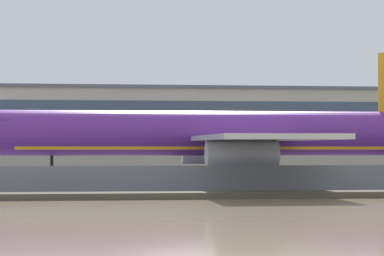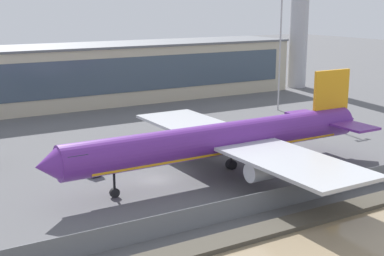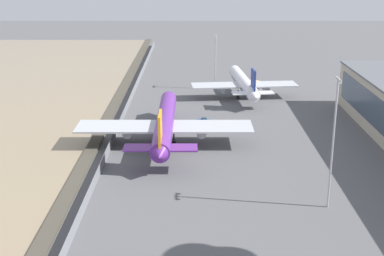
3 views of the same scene
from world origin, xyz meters
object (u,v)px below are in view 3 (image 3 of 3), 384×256
object	(u,v)px
apron_light_mast_apron_west	(215,59)
passenger_jet_white	(244,83)
baggage_tug	(203,121)
apron_light_mast_apron_east	(333,138)
ops_van	(255,84)
cargo_jet_purple	(165,123)

from	to	relation	value
apron_light_mast_apron_west	passenger_jet_white	bearing A→B (deg)	38.84
apron_light_mast_apron_west	baggage_tug	bearing A→B (deg)	-7.00
apron_light_mast_apron_east	baggage_tug	bearing A→B (deg)	-156.55
apron_light_mast_apron_east	ops_van	bearing A→B (deg)	-178.25
cargo_jet_purple	ops_van	xyz separation A→B (m)	(-58.89, 29.04, -3.81)
passenger_jet_white	baggage_tug	world-z (taller)	passenger_jet_white
cargo_jet_purple	ops_van	distance (m)	65.77
baggage_tug	cargo_jet_purple	bearing A→B (deg)	-31.52
apron_light_mast_apron_west	apron_light_mast_apron_east	xyz separation A→B (m)	(91.65, 17.26, 2.85)
passenger_jet_white	apron_light_mast_apron_east	bearing A→B (deg)	5.94
passenger_jet_white	apron_light_mast_apron_east	xyz separation A→B (m)	(80.62, 8.38, 8.85)
cargo_jet_purple	ops_van	world-z (taller)	cargo_jet_purple
apron_light_mast_apron_west	cargo_jet_purple	bearing A→B (deg)	-14.61
passenger_jet_white	apron_light_mast_apron_east	distance (m)	81.54
passenger_jet_white	ops_van	distance (m)	15.15
ops_van	passenger_jet_white	bearing A→B (deg)	-21.92
cargo_jet_purple	ops_van	bearing A→B (deg)	153.75
baggage_tug	apron_light_mast_apron_east	size ratio (longest dim) A/B	0.14
baggage_tug	apron_light_mast_apron_east	xyz separation A→B (m)	(51.23, 22.22, 12.77)
cargo_jet_purple	baggage_tug	distance (m)	19.03
cargo_jet_purple	apron_light_mast_apron_west	distance (m)	58.38
passenger_jet_white	baggage_tug	xyz separation A→B (m)	(29.39, -13.84, -3.93)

